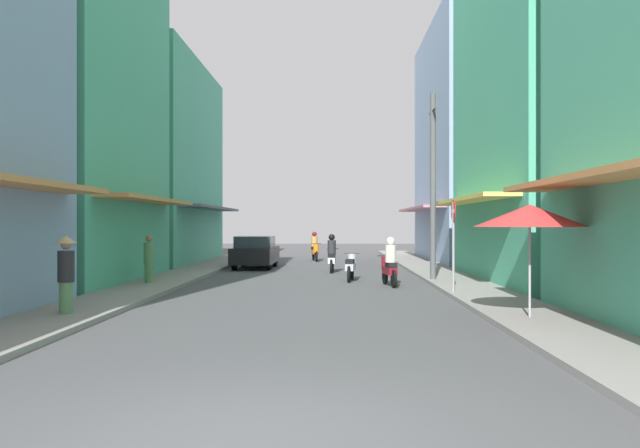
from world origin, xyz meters
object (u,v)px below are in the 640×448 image
(motorbike_orange, at_px, (315,248))
(street_sign_no_entry, at_px, (453,234))
(utility_pole, at_px, (433,186))
(parked_car, at_px, (255,252))
(motorbike_silver, at_px, (351,266))
(pedestrian_crossing, at_px, (149,261))
(pedestrian_far, at_px, (66,272))
(motorbike_white, at_px, (332,255))
(motorbike_maroon, at_px, (389,264))
(vendor_umbrella, at_px, (530,216))

(motorbike_orange, height_order, street_sign_no_entry, street_sign_no_entry)
(motorbike_orange, xyz_separation_m, utility_pole, (4.39, -12.63, 2.59))
(motorbike_orange, xyz_separation_m, parked_car, (-2.51, -5.66, 0.04))
(motorbike_silver, bearing_deg, pedestrian_crossing, -162.27)
(pedestrian_crossing, xyz_separation_m, pedestrian_far, (0.31, -7.15, 0.16))
(motorbike_orange, xyz_separation_m, motorbike_silver, (1.61, -12.05, -0.20))
(motorbike_white, height_order, street_sign_no_entry, street_sign_no_entry)
(motorbike_maroon, xyz_separation_m, motorbike_orange, (-2.80, 13.98, 0.00))
(vendor_umbrella, bearing_deg, motorbike_maroon, 105.71)
(motorbike_orange, xyz_separation_m, pedestrian_far, (-4.59, -21.29, 0.28))
(motorbike_silver, distance_m, pedestrian_far, 11.13)
(motorbike_orange, bearing_deg, street_sign_no_entry, -75.77)
(vendor_umbrella, bearing_deg, parked_car, 115.04)
(motorbike_white, bearing_deg, vendor_umbrella, -73.58)
(motorbike_silver, xyz_separation_m, street_sign_no_entry, (2.68, -4.87, 1.21))
(pedestrian_far, bearing_deg, motorbike_white, 67.32)
(motorbike_orange, distance_m, parked_car, 6.19)
(motorbike_silver, height_order, vendor_umbrella, vendor_umbrella)
(motorbike_maroon, height_order, motorbike_white, same)
(motorbike_orange, bearing_deg, motorbike_silver, -82.39)
(motorbike_silver, distance_m, parked_car, 7.62)
(motorbike_orange, xyz_separation_m, vendor_umbrella, (4.95, -21.63, 1.45))
(motorbike_orange, height_order, pedestrian_far, pedestrian_far)
(pedestrian_crossing, xyz_separation_m, vendor_umbrella, (9.85, -7.50, 1.33))
(parked_car, height_order, vendor_umbrella, vendor_umbrella)
(motorbike_maroon, distance_m, pedestrian_far, 10.39)
(motorbike_maroon, bearing_deg, motorbike_orange, 101.31)
(parked_car, height_order, street_sign_no_entry, street_sign_no_entry)
(pedestrian_far, height_order, vendor_umbrella, vendor_umbrella)
(motorbike_silver, bearing_deg, parked_car, 122.81)
(pedestrian_crossing, height_order, pedestrian_far, pedestrian_far)
(pedestrian_crossing, bearing_deg, street_sign_no_entry, -16.86)
(motorbike_orange, height_order, motorbike_silver, motorbike_orange)
(motorbike_white, relative_size, parked_car, 0.44)
(utility_pole, bearing_deg, street_sign_no_entry, -91.34)
(pedestrian_far, relative_size, street_sign_no_entry, 0.66)
(utility_pole, bearing_deg, motorbike_silver, 168.27)
(motorbike_orange, distance_m, pedestrian_crossing, 14.96)
(motorbike_maroon, xyz_separation_m, street_sign_no_entry, (1.50, -2.94, 1.01))
(motorbike_white, bearing_deg, pedestrian_crossing, -133.78)
(pedestrian_far, bearing_deg, street_sign_no_entry, 26.16)
(motorbike_silver, relative_size, vendor_umbrella, 0.76)
(parked_car, xyz_separation_m, vendor_umbrella, (7.46, -15.98, 1.42))
(parked_car, bearing_deg, pedestrian_far, -97.57)
(motorbike_orange, distance_m, motorbike_silver, 12.16)
(parked_car, bearing_deg, vendor_umbrella, -64.96)
(parked_car, distance_m, pedestrian_far, 15.77)
(motorbike_silver, height_order, utility_pole, utility_pole)
(street_sign_no_entry, bearing_deg, pedestrian_crossing, 163.14)
(pedestrian_crossing, height_order, utility_pole, utility_pole)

